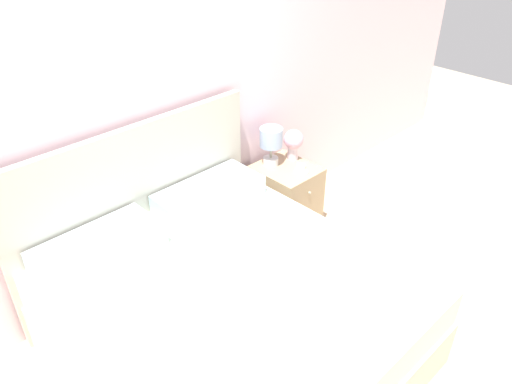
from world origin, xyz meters
TOP-DOWN VIEW (x-y plane):
  - ground_plane at (0.00, 0.00)m, footprint 12.00×12.00m
  - wall_back at (0.00, 0.07)m, footprint 8.00×0.06m
  - bed at (0.00, -0.90)m, footprint 1.82×1.94m
  - nightstand at (1.22, -0.26)m, footprint 0.42×0.50m
  - table_lamp at (1.16, -0.13)m, footprint 0.18×0.18m
  - flower_vase at (1.36, -0.19)m, footprint 0.16×0.16m
  - teacup at (1.24, -0.38)m, footprint 0.11×0.11m

SIDE VIEW (x-z plane):
  - ground_plane at x=0.00m, z-range 0.00..0.00m
  - nightstand at x=1.22m, z-range 0.00..0.56m
  - bed at x=0.00m, z-range -0.30..0.93m
  - teacup at x=1.24m, z-range 0.56..0.63m
  - flower_vase at x=1.36m, z-range 0.59..0.84m
  - table_lamp at x=1.16m, z-range 0.61..0.93m
  - wall_back at x=0.00m, z-range 0.00..2.60m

